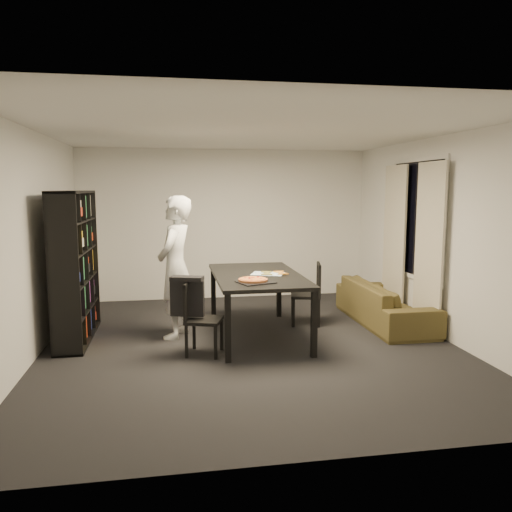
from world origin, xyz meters
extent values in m
cube|color=black|center=(0.00, 0.00, 0.00)|extent=(5.00, 5.50, 0.01)
cube|color=white|center=(0.00, 0.00, 2.60)|extent=(5.00, 5.50, 0.01)
cube|color=white|center=(0.00, 2.75, 1.30)|extent=(5.00, 0.01, 2.60)
cube|color=white|center=(0.00, -2.75, 1.30)|extent=(5.00, 0.01, 2.60)
cube|color=white|center=(-2.50, 0.00, 1.30)|extent=(0.01, 5.50, 2.60)
cube|color=white|center=(2.50, 0.00, 1.30)|extent=(0.01, 5.50, 2.60)
cube|color=black|center=(2.48, 0.60, 1.50)|extent=(0.02, 1.40, 1.60)
cube|color=white|center=(2.48, 0.60, 1.50)|extent=(0.03, 1.52, 1.72)
cube|color=beige|center=(2.40, 0.08, 1.15)|extent=(0.03, 0.70, 2.25)
cube|color=beige|center=(2.40, 1.12, 1.15)|extent=(0.03, 0.70, 2.25)
cube|color=black|center=(-2.16, 0.60, 0.95)|extent=(0.35, 1.50, 1.90)
cube|color=black|center=(0.15, 0.33, 0.80)|extent=(1.10, 1.98, 0.04)
cube|color=black|center=(-0.35, -0.61, 0.39)|extent=(0.07, 0.07, 0.78)
cube|color=black|center=(0.64, -0.61, 0.39)|extent=(0.07, 0.07, 0.78)
cube|color=black|center=(-0.35, 1.26, 0.39)|extent=(0.07, 0.07, 0.78)
cube|color=black|center=(0.64, 1.26, 0.39)|extent=(0.07, 0.07, 0.78)
cube|color=black|center=(-0.59, -0.28, 0.41)|extent=(0.50, 0.50, 0.04)
cube|color=black|center=(-0.76, -0.22, 0.64)|extent=(0.16, 0.39, 0.42)
cube|color=black|center=(-0.76, -0.22, 0.83)|extent=(0.14, 0.37, 0.05)
cube|color=black|center=(-0.48, -0.49, 0.19)|extent=(0.04, 0.04, 0.39)
cube|color=black|center=(-0.38, -0.17, 0.19)|extent=(0.04, 0.04, 0.39)
cube|color=black|center=(-0.80, -0.39, 0.19)|extent=(0.04, 0.04, 0.39)
cube|color=black|center=(-0.70, -0.06, 0.19)|extent=(0.04, 0.04, 0.39)
cube|color=black|center=(0.93, 0.79, 0.42)|extent=(0.49, 0.49, 0.04)
cube|color=black|center=(1.11, 0.75, 0.66)|extent=(0.13, 0.41, 0.44)
cube|color=black|center=(1.11, 0.75, 0.86)|extent=(0.12, 0.39, 0.05)
cube|color=black|center=(0.79, 1.00, 0.20)|extent=(0.04, 0.04, 0.40)
cube|color=black|center=(0.71, 0.66, 0.20)|extent=(0.04, 0.04, 0.40)
cube|color=black|center=(1.14, 0.92, 0.20)|extent=(0.04, 0.04, 0.40)
cube|color=black|center=(1.06, 0.58, 0.20)|extent=(0.04, 0.04, 0.40)
cube|color=black|center=(-0.78, -0.22, 0.66)|extent=(0.40, 0.19, 0.42)
cube|color=black|center=(-0.78, -0.22, 0.90)|extent=(0.41, 0.27, 0.05)
imported|color=silver|center=(-0.90, 0.48, 0.92)|extent=(0.64, 0.78, 1.84)
cube|color=black|center=(0.03, -0.26, 0.83)|extent=(0.48, 0.44, 0.01)
cylinder|color=#A65930|center=(0.00, -0.20, 0.85)|extent=(0.35, 0.35, 0.02)
cylinder|color=gold|center=(0.00, -0.20, 0.86)|extent=(0.31, 0.31, 0.01)
cube|color=white|center=(0.28, 0.31, 0.83)|extent=(0.48, 0.43, 0.01)
imported|color=#453B1B|center=(2.07, 0.65, 0.29)|extent=(0.78, 2.00, 0.58)
camera|label=1|loc=(-0.95, -5.96, 1.93)|focal=35.00mm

